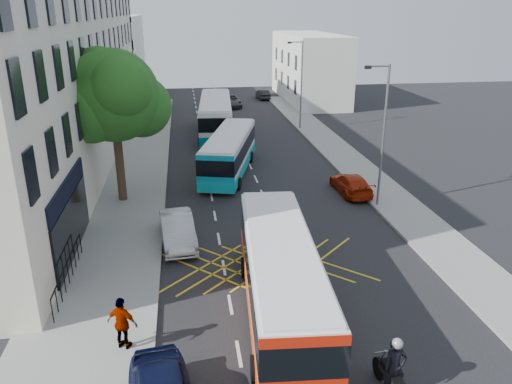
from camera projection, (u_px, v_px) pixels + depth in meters
name	position (u px, v px, depth m)	size (l,w,h in m)	color
ground	(331.00, 345.00, 17.22)	(120.00, 120.00, 0.00)	black
pavement_left	(123.00, 200.00, 29.97)	(5.00, 70.00, 0.15)	gray
pavement_right	(378.00, 187.00, 32.13)	(3.00, 70.00, 0.15)	gray
terrace_main	(50.00, 70.00, 35.72)	(8.30, 45.00, 13.50)	beige
terrace_far	(108.00, 57.00, 64.64)	(8.00, 20.00, 10.00)	silver
building_right	(309.00, 67.00, 61.87)	(6.00, 18.00, 8.00)	silver
street_tree	(113.00, 97.00, 27.78)	(6.30, 5.70, 8.80)	#382619
lamp_near	(382.00, 129.00, 27.59)	(1.45, 0.15, 8.00)	slate
lamp_far	(300.00, 81.00, 46.15)	(1.45, 0.15, 8.00)	slate
railings	(68.00, 271.00, 20.58)	(0.08, 5.60, 1.14)	black
bus_near	(281.00, 277.00, 18.44)	(3.26, 10.86, 3.01)	silver
bus_mid	(229.00, 152.00, 34.65)	(4.92, 10.43, 2.86)	silver
bus_far	(216.00, 116.00, 45.15)	(3.59, 11.97, 3.32)	silver
motorbike	(394.00, 370.00, 14.56)	(0.74, 2.39, 2.12)	black
parked_car_silver	(178.00, 230.00, 24.43)	(1.54, 4.42, 1.46)	#B7B9BF
red_hatchback	(351.00, 184.00, 31.17)	(1.72, 4.23, 1.23)	#A82107
distant_car_grey	(230.00, 101.00, 58.57)	(2.24, 4.86, 1.35)	#393B40
distant_car_dark	(263.00, 94.00, 63.47)	(1.27, 3.65, 1.20)	black
pedestrian_far	(122.00, 323.00, 16.56)	(1.11, 0.46, 1.90)	gray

